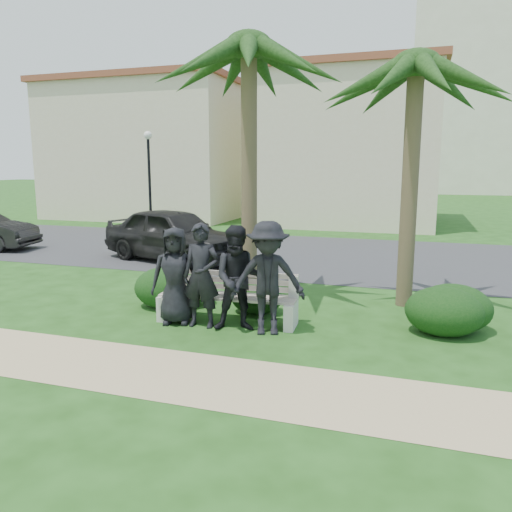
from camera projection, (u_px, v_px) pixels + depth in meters
The scene contains 19 objects.
ground at pixel (265, 337), 8.25m from camera, with size 160.00×160.00×0.00m, color #1D4413.
footpath at pixel (225, 381), 6.57m from camera, with size 30.00×1.60×0.01m, color tan.
asphalt_street at pixel (339, 256), 15.73m from camera, with size 160.00×8.00×0.01m, color #2D2D30.
stucco_bldg_left at pixel (156, 151), 28.11m from camera, with size 10.40×8.40×7.30m.
stucco_bldg_right at pixel (353, 148), 24.74m from camera, with size 8.40×8.40×7.30m.
street_lamp at pixel (149, 163), 21.71m from camera, with size 0.36×0.36×4.29m.
park_bench at pixel (228, 301), 9.00m from camera, with size 2.55×0.76×0.88m.
man_a at pixel (175, 276), 8.88m from camera, with size 0.85×0.55×1.74m, color black.
man_b at pixel (201, 276), 8.67m from camera, with size 0.67×0.44×1.83m, color black.
man_c at pixel (239, 279), 8.48m from camera, with size 0.88×0.69×1.82m, color black.
man_d at pixel (268, 278), 8.29m from camera, with size 1.24×0.71×1.91m, color black.
hedge_a at pixel (165, 287), 9.99m from camera, with size 1.27×1.05×0.83m, color black.
hedge_b at pixel (182, 285), 10.20m from camera, with size 1.19×0.98×0.78m, color black.
hedge_c at pixel (257, 296), 9.60m from camera, with size 1.02×0.84×0.66m, color black.
hedge_e at pixel (444, 310), 8.36m from camera, with size 1.28×1.06×0.84m, color black.
hedge_f at pixel (454, 307), 8.55m from camera, with size 1.28×1.06×0.84m, color black.
palm_left at pixel (249, 49), 9.60m from camera, with size 3.00×3.00×5.99m.
palm_right at pixel (416, 67), 9.37m from camera, with size 3.00×3.00×5.59m.
car_a at pixel (174, 234), 14.84m from camera, with size 1.87×4.64×1.58m, color black.
Camera 1 is at (2.31, -7.54, 2.79)m, focal length 35.00 mm.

